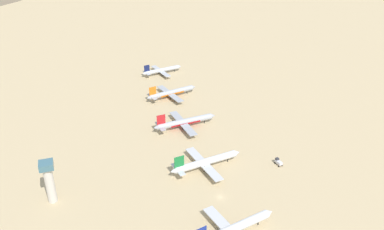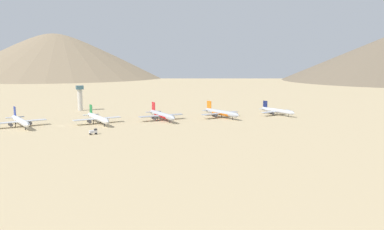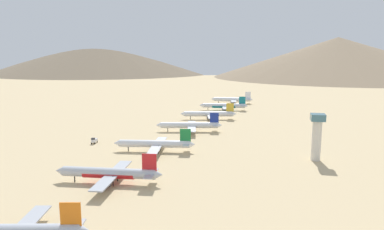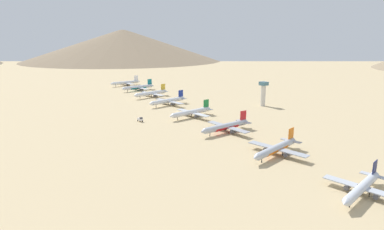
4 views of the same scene
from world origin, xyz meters
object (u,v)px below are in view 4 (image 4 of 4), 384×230
at_px(parked_jet_0, 126,83).
at_px(parked_jet_5, 226,126).
at_px(parked_jet_1, 138,87).
at_px(parked_jet_7, 362,187).
at_px(service_truck, 140,119).
at_px(control_tower, 263,92).
at_px(parked_jet_2, 151,93).
at_px(parked_jet_6, 276,148).
at_px(parked_jet_3, 168,101).
at_px(parked_jet_4, 192,112).

distance_m(parked_jet_0, parked_jet_5, 270.82).
height_order(parked_jet_0, parked_jet_1, parked_jet_1).
height_order(parked_jet_1, parked_jet_7, parked_jet_1).
bearing_deg(parked_jet_1, parked_jet_7, 84.01).
xyz_separation_m(parked_jet_0, service_truck, (66.42, 206.53, -2.56)).
distance_m(parked_jet_1, control_tower, 175.19).
relative_size(parked_jet_0, parked_jet_2, 0.99).
relative_size(parked_jet_1, parked_jet_6, 1.07).
relative_size(parked_jet_0, control_tower, 1.94).
height_order(parked_jet_1, parked_jet_2, parked_jet_1).
xyz_separation_m(parked_jet_1, parked_jet_3, (11.81, 105.98, -0.03)).
relative_size(parked_jet_6, parked_jet_7, 1.11).
relative_size(parked_jet_1, parked_jet_2, 1.01).
bearing_deg(parked_jet_1, parked_jet_4, 83.20).
distance_m(parked_jet_6, control_tower, 145.04).
height_order(parked_jet_0, parked_jet_3, parked_jet_3).
height_order(parked_jet_0, parked_jet_7, parked_jet_0).
relative_size(parked_jet_1, service_truck, 9.07).
relative_size(parked_jet_0, parked_jet_7, 1.17).
distance_m(parked_jet_6, service_truck, 121.27).
bearing_deg(parked_jet_6, parked_jet_1, -95.98).
relative_size(parked_jet_7, control_tower, 1.66).
bearing_deg(parked_jet_5, parked_jet_0, -95.48).
distance_m(parked_jet_5, parked_jet_7, 107.78).
distance_m(parked_jet_0, parked_jet_2, 108.16).
bearing_deg(parked_jet_2, parked_jet_4, 83.11).
distance_m(parked_jet_1, parked_jet_6, 270.07).
distance_m(parked_jet_2, parked_jet_7, 270.45).
bearing_deg(parked_jet_5, parked_jet_3, -95.81).
height_order(parked_jet_2, parked_jet_4, parked_jet_2).
xyz_separation_m(parked_jet_5, parked_jet_6, (5.14, 52.92, -0.18)).
bearing_deg(control_tower, service_truck, -3.60).
height_order(parked_jet_3, parked_jet_5, parked_jet_3).
xyz_separation_m(parked_jet_1, parked_jet_7, (33.88, 322.91, -0.69)).
height_order(parked_jet_4, parked_jet_6, parked_jet_4).
height_order(parked_jet_3, service_truck, parked_jet_3).
bearing_deg(control_tower, parked_jet_3, -34.35).
bearing_deg(parked_jet_6, service_truck, -73.02).
xyz_separation_m(parked_jet_2, parked_jet_5, (16.72, 161.81, -0.16)).
height_order(parked_jet_1, control_tower, control_tower).
distance_m(parked_jet_3, parked_jet_6, 163.43).
xyz_separation_m(parked_jet_0, parked_jet_7, (36.78, 376.80, -0.61)).
bearing_deg(parked_jet_6, control_tower, -131.93).
relative_size(parked_jet_5, service_truck, 8.86).
height_order(parked_jet_0, control_tower, control_tower).
bearing_deg(service_truck, parked_jet_2, -120.11).
xyz_separation_m(parked_jet_2, service_truck, (57.27, 98.76, -2.69)).
relative_size(parked_jet_7, service_truck, 7.59).
relative_size(parked_jet_3, service_truck, 8.85).
height_order(parked_jet_2, parked_jet_5, parked_jet_2).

